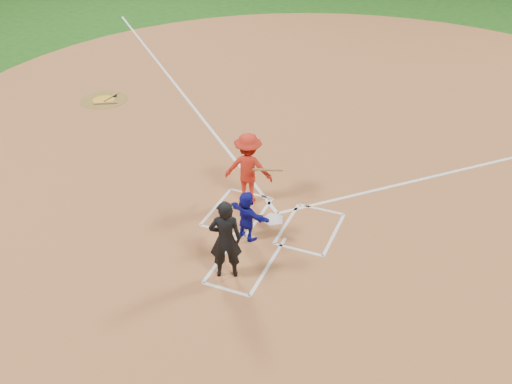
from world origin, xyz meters
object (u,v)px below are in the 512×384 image
at_px(catcher, 247,216).
at_px(umpire, 225,240).
at_px(on_deck_circle, 104,100).
at_px(home_plate, 273,220).
at_px(batter_at_plate, 248,168).

distance_m(catcher, umpire, 1.45).
bearing_deg(catcher, on_deck_circle, -15.56).
bearing_deg(umpire, home_plate, -118.99).
distance_m(home_plate, batter_at_plate, 1.47).
xyz_separation_m(home_plate, batter_at_plate, (-0.93, 0.60, 0.96)).
bearing_deg(home_plate, umpire, 85.22).
bearing_deg(on_deck_circle, catcher, -34.95).
bearing_deg(batter_at_plate, home_plate, -32.93).
xyz_separation_m(home_plate, catcher, (-0.32, -0.94, 0.63)).
bearing_deg(umpire, on_deck_circle, -64.88).
distance_m(umpire, batter_at_plate, 3.04).
bearing_deg(on_deck_circle, home_plate, -29.36).
xyz_separation_m(umpire, batter_at_plate, (-0.73, 2.95, 0.01)).
xyz_separation_m(catcher, batter_at_plate, (-0.61, 1.54, 0.33)).
distance_m(on_deck_circle, umpire, 10.94).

